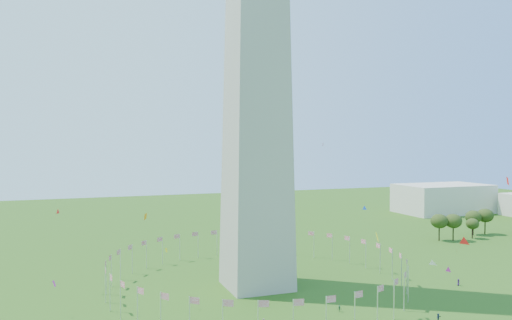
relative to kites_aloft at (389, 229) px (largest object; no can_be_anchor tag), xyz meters
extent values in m
cylinder|color=silver|center=(18.57, 30.68, -15.22)|extent=(0.24, 0.24, 9.00)
cylinder|color=silver|center=(17.96, 37.62, -15.22)|extent=(0.24, 0.24, 9.00)
cylinder|color=silver|center=(16.15, 44.36, -15.22)|extent=(0.24, 0.24, 9.00)
cylinder|color=silver|center=(13.21, 50.68, -15.22)|extent=(0.24, 0.24, 9.00)
cylinder|color=silver|center=(9.21, 56.39, -15.22)|extent=(0.24, 0.24, 9.00)
cylinder|color=silver|center=(4.28, 61.32, -15.22)|extent=(0.24, 0.24, 9.00)
cylinder|color=silver|center=(-1.43, 65.32, -15.22)|extent=(0.24, 0.24, 9.00)
cylinder|color=silver|center=(-7.75, 68.27, -15.22)|extent=(0.24, 0.24, 9.00)
cylinder|color=silver|center=(-14.49, 70.07, -15.22)|extent=(0.24, 0.24, 9.00)
cylinder|color=silver|center=(-21.43, 70.68, -15.22)|extent=(0.24, 0.24, 9.00)
cylinder|color=silver|center=(-28.38, 70.07, -15.22)|extent=(0.24, 0.24, 9.00)
cylinder|color=silver|center=(-35.11, 68.27, -15.22)|extent=(0.24, 0.24, 9.00)
cylinder|color=silver|center=(-41.43, 65.32, -15.22)|extent=(0.24, 0.24, 9.00)
cylinder|color=silver|center=(-47.14, 61.32, -15.22)|extent=(0.24, 0.24, 9.00)
cylinder|color=silver|center=(-52.08, 56.39, -15.22)|extent=(0.24, 0.24, 9.00)
cylinder|color=silver|center=(-56.07, 50.68, -15.22)|extent=(0.24, 0.24, 9.00)
cylinder|color=silver|center=(-59.02, 44.36, -15.22)|extent=(0.24, 0.24, 9.00)
cylinder|color=silver|center=(-60.83, 37.62, -15.22)|extent=(0.24, 0.24, 9.00)
cylinder|color=silver|center=(-61.43, 30.68, -15.22)|extent=(0.24, 0.24, 9.00)
cylinder|color=silver|center=(-60.83, 23.73, -15.22)|extent=(0.24, 0.24, 9.00)
cylinder|color=silver|center=(-59.02, 17.00, -15.22)|extent=(0.24, 0.24, 9.00)
cylinder|color=silver|center=(-56.07, 10.68, -15.22)|extent=(0.24, 0.24, 9.00)
cylinder|color=silver|center=(-52.08, 4.97, -15.22)|extent=(0.24, 0.24, 9.00)
cylinder|color=silver|center=(-47.14, 0.04, -15.22)|extent=(0.24, 0.24, 9.00)
cylinder|color=silver|center=(-21.43, -9.32, -15.22)|extent=(0.24, 0.24, 9.00)
cylinder|color=silver|center=(-14.49, -8.71, -15.22)|extent=(0.24, 0.24, 9.00)
cylinder|color=silver|center=(-7.75, -6.91, -15.22)|extent=(0.24, 0.24, 9.00)
cylinder|color=silver|center=(-1.43, -3.96, -15.22)|extent=(0.24, 0.24, 9.00)
cylinder|color=silver|center=(4.28, 0.04, -15.22)|extent=(0.24, 0.24, 9.00)
cylinder|color=silver|center=(9.21, 4.97, -15.22)|extent=(0.24, 0.24, 9.00)
cylinder|color=silver|center=(13.21, 10.68, -15.22)|extent=(0.24, 0.24, 9.00)
cylinder|color=silver|center=(16.15, 17.00, -15.22)|extent=(0.24, 0.24, 9.00)
cylinder|color=silver|center=(17.96, 23.73, -15.22)|extent=(0.24, 0.24, 9.00)
cube|color=beige|center=(128.57, 130.68, -11.72)|extent=(50.00, 30.00, 16.00)
imported|color=#173B21|center=(-10.30, 4.79, -18.96)|extent=(1.12, 0.96, 1.51)
imported|color=#1D2645|center=(7.30, -8.17, -18.87)|extent=(1.71, 1.24, 1.69)
imported|color=#2E1747|center=(31.42, 12.10, -18.77)|extent=(0.86, 1.06, 1.88)
plane|color=white|center=(13.18, 0.90, -9.32)|extent=(1.45, 2.43, 2.12)
plane|color=red|center=(19.74, -14.81, 11.69)|extent=(1.80, 1.35, 2.18)
plane|color=orange|center=(-56.69, -7.47, 6.88)|extent=(0.38, 1.46, 1.46)
plane|color=red|center=(-72.50, 45.16, 1.59)|extent=(0.86, 1.52, 1.75)
plane|color=yellow|center=(-47.81, 22.09, -5.84)|extent=(1.29, 0.45, 1.21)
plane|color=green|center=(-29.94, 15.48, 8.83)|extent=(1.79, 0.82, 1.65)
plane|color=red|center=(0.88, 34.43, 19.50)|extent=(0.36, 1.17, 1.22)
plane|color=#CC2699|center=(20.90, 4.22, -12.46)|extent=(0.52, 1.51, 1.56)
plane|color=yellow|center=(-3.39, -0.09, -1.60)|extent=(2.10, 1.50, 2.11)
plane|color=#CC2699|center=(-72.99, 25.02, -12.27)|extent=(1.22, 1.45, 1.47)
plane|color=blue|center=(2.57, 14.56, 2.88)|extent=(1.08, 0.69, 1.13)
plane|color=green|center=(18.34, -1.48, -6.29)|extent=(1.63, 1.70, 2.27)
plane|color=red|center=(16.83, -5.47, -3.10)|extent=(1.30, 2.70, 2.66)
ellipsoid|color=#344A18|center=(70.14, 65.21, -14.38)|extent=(6.82, 6.82, 10.66)
ellipsoid|color=#344A18|center=(75.62, 63.43, -14.37)|extent=(6.84, 6.84, 10.68)
ellipsoid|color=#344A18|center=(86.21, 64.15, -15.60)|extent=(5.26, 5.26, 8.22)
ellipsoid|color=#344A18|center=(92.71, 70.48, -14.53)|extent=(6.63, 6.63, 10.36)
ellipsoid|color=#344A18|center=(98.87, 70.09, -14.26)|extent=(6.98, 6.98, 10.91)
camera|label=1|loc=(-68.82, -96.91, 20.00)|focal=35.00mm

